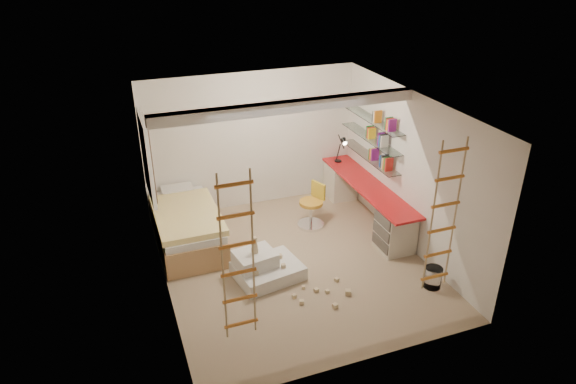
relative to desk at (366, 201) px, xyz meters
name	(u,v)px	position (x,y,z in m)	size (l,w,h in m)	color
floor	(294,264)	(-1.72, -0.86, -0.40)	(4.50, 4.50, 0.00)	tan
ceiling_beam	(288,107)	(-1.72, -0.56, 2.12)	(4.00, 0.18, 0.16)	white
window_frame	(146,157)	(-3.69, 0.64, 1.15)	(0.06, 1.15, 1.35)	white
window_blind	(149,157)	(-3.65, 0.64, 1.15)	(0.02, 1.00, 1.20)	#4C2D1E
rope_ladder_left	(238,259)	(-3.07, -2.61, 1.11)	(0.41, 0.04, 2.13)	#C57421
rope_ladder_right	(444,217)	(-0.37, -2.61, 1.11)	(0.41, 0.04, 2.13)	orange
waste_bin	(433,277)	(0.01, -2.13, -0.24)	(0.26, 0.26, 0.33)	white
desk	(366,201)	(0.00, 0.00, 0.00)	(0.56, 2.80, 0.75)	red
shelves	(371,138)	(0.15, 0.27, 1.10)	(0.25, 1.80, 0.71)	white
bed	(187,226)	(-3.20, 0.36, -0.07)	(1.02, 2.00, 0.69)	#AD7F51
task_lamp	(342,146)	(-0.05, 0.96, 0.73)	(0.14, 0.36, 0.57)	black
swivel_chair	(312,211)	(-0.99, 0.18, -0.10)	(0.63, 0.63, 0.82)	#BC8324
play_platform	(264,267)	(-2.27, -1.02, -0.24)	(1.08, 0.91, 0.43)	silver
toy_blocks	(295,276)	(-1.92, -1.43, -0.20)	(1.27, 1.22, 0.70)	#CCB284
books	(371,134)	(0.15, 0.27, 1.18)	(0.14, 0.70, 0.92)	red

